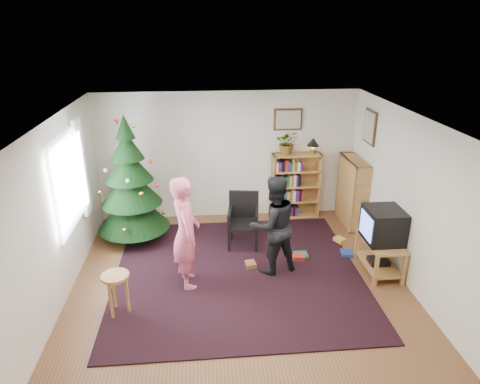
{
  "coord_description": "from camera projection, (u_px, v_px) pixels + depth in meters",
  "views": [
    {
      "loc": [
        -0.49,
        -5.43,
        3.72
      ],
      "look_at": [
        0.1,
        1.0,
        1.1
      ],
      "focal_mm": 32.0,
      "sensor_mm": 36.0,
      "label": 1
    }
  ],
  "objects": [
    {
      "name": "table_lamp",
      "position": [
        313.0,
        143.0,
        8.18
      ],
      "size": [
        0.24,
        0.24,
        0.31
      ],
      "color": "#A57F33",
      "rests_on": "bookshelf_back"
    },
    {
      "name": "bookshelf_back",
      "position": [
        296.0,
        185.0,
        8.48
      ],
      "size": [
        0.95,
        0.3,
        1.3
      ],
      "color": "#AA753D",
      "rests_on": "floor"
    },
    {
      "name": "stool",
      "position": [
        116.0,
        284.0,
        5.65
      ],
      "size": [
        0.37,
        0.37,
        0.61
      ],
      "color": "#AA753D",
      "rests_on": "floor"
    },
    {
      "name": "wall_right",
      "position": [
        411.0,
        202.0,
        6.2
      ],
      "size": [
        0.02,
        5.0,
        2.5
      ],
      "primitive_type": "cube",
      "color": "silver",
      "rests_on": "floor"
    },
    {
      "name": "wall_left",
      "position": [
        55.0,
        216.0,
        5.77
      ],
      "size": [
        0.02,
        5.0,
        2.5
      ],
      "primitive_type": "cube",
      "color": "silver",
      "rests_on": "floor"
    },
    {
      "name": "armchair",
      "position": [
        243.0,
        217.0,
        7.46
      ],
      "size": [
        0.59,
        0.59,
        0.95
      ],
      "rotation": [
        0.0,
        0.0,
        -0.14
      ],
      "color": "black",
      "rests_on": "rug"
    },
    {
      "name": "window_pane",
      "position": [
        67.0,
        183.0,
        6.23
      ],
      "size": [
        0.04,
        1.2,
        1.4
      ],
      "primitive_type": "cube",
      "color": "silver",
      "rests_on": "wall_left"
    },
    {
      "name": "crt_tv",
      "position": [
        383.0,
        225.0,
        6.5
      ],
      "size": [
        0.55,
        0.59,
        0.52
      ],
      "color": "black",
      "rests_on": "tv_stand"
    },
    {
      "name": "wall_front",
      "position": [
        266.0,
        328.0,
        3.68
      ],
      "size": [
        5.0,
        0.02,
        2.5
      ],
      "primitive_type": "cube",
      "color": "silver",
      "rests_on": "floor"
    },
    {
      "name": "floor",
      "position": [
        240.0,
        284.0,
        6.45
      ],
      "size": [
        5.0,
        5.0,
        0.0
      ],
      "primitive_type": "plane",
      "color": "brown",
      "rests_on": "ground"
    },
    {
      "name": "potted_plant",
      "position": [
        287.0,
        142.0,
        8.13
      ],
      "size": [
        0.49,
        0.45,
        0.48
      ],
      "primitive_type": "imported",
      "rotation": [
        0.0,
        0.0,
        -0.2
      ],
      "color": "gray",
      "rests_on": "bookshelf_back"
    },
    {
      "name": "bookshelf_right",
      "position": [
        352.0,
        191.0,
        8.17
      ],
      "size": [
        0.3,
        0.95,
        1.3
      ],
      "rotation": [
        0.0,
        0.0,
        1.57
      ],
      "color": "#AA753D",
      "rests_on": "floor"
    },
    {
      "name": "picture_back",
      "position": [
        288.0,
        119.0,
        8.1
      ],
      "size": [
        0.55,
        0.03,
        0.42
      ],
      "color": "#4C3319",
      "rests_on": "wall_back"
    },
    {
      "name": "ceiling",
      "position": [
        239.0,
        121.0,
        5.51
      ],
      "size": [
        5.0,
        5.0,
        0.0
      ],
      "primitive_type": "plane",
      "rotation": [
        3.14,
        0.0,
        0.0
      ],
      "color": "white",
      "rests_on": "wall_back"
    },
    {
      "name": "christmas_tree",
      "position": [
        131.0,
        190.0,
        7.44
      ],
      "size": [
        1.26,
        1.26,
        2.28
      ],
      "rotation": [
        0.0,
        0.0,
        -0.31
      ],
      "color": "#3F2816",
      "rests_on": "rug"
    },
    {
      "name": "person_standing",
      "position": [
        186.0,
        233.0,
        6.16
      ],
      "size": [
        0.52,
        0.69,
        1.71
      ],
      "primitive_type": "imported",
      "rotation": [
        0.0,
        0.0,
        1.77
      ],
      "color": "#D45471",
      "rests_on": "rug"
    },
    {
      "name": "tv_stand",
      "position": [
        380.0,
        253.0,
        6.69
      ],
      "size": [
        0.49,
        0.89,
        0.55
      ],
      "color": "#AA753D",
      "rests_on": "floor"
    },
    {
      "name": "floor_clutter",
      "position": [
        308.0,
        254.0,
        7.21
      ],
      "size": [
        1.88,
        0.88,
        0.08
      ],
      "color": "#A51E19",
      "rests_on": "rug"
    },
    {
      "name": "curtain",
      "position": [
        82.0,
        167.0,
        6.88
      ],
      "size": [
        0.06,
        0.35,
        1.6
      ],
      "primitive_type": "cube",
      "color": "white",
      "rests_on": "wall_left"
    },
    {
      "name": "rug",
      "position": [
        238.0,
        273.0,
        6.73
      ],
      "size": [
        3.8,
        3.6,
        0.02
      ],
      "primitive_type": "cube",
      "color": "black",
      "rests_on": "floor"
    },
    {
      "name": "wall_back",
      "position": [
        228.0,
        156.0,
        8.29
      ],
      "size": [
        5.0,
        0.02,
        2.5
      ],
      "primitive_type": "cube",
      "color": "silver",
      "rests_on": "floor"
    },
    {
      "name": "person_by_chair",
      "position": [
        273.0,
        225.0,
        6.52
      ],
      "size": [
        0.92,
        0.82,
        1.59
      ],
      "primitive_type": "imported",
      "rotation": [
        0.0,
        0.0,
        3.46
      ],
      "color": "black",
      "rests_on": "rug"
    },
    {
      "name": "picture_right",
      "position": [
        370.0,
        127.0,
        7.54
      ],
      "size": [
        0.03,
        0.5,
        0.6
      ],
      "color": "#4C3319",
      "rests_on": "wall_right"
    }
  ]
}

